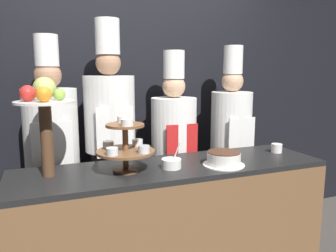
{
  "coord_description": "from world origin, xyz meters",
  "views": [
    {
      "loc": [
        -0.79,
        -1.67,
        1.53
      ],
      "look_at": [
        0.0,
        0.38,
        1.16
      ],
      "focal_mm": 35.0,
      "sensor_mm": 36.0,
      "label": 1
    }
  ],
  "objects_px": {
    "fruit_pedestal": "(44,106)",
    "chef_left": "(52,148)",
    "cup_white": "(277,148)",
    "cake_round": "(224,159)",
    "chef_right": "(231,137)",
    "tiered_stand": "(125,145)",
    "serving_bowl_near": "(171,163)",
    "chef_center_left": "(110,135)",
    "chef_center_right": "(174,145)"
  },
  "relations": [
    {
      "from": "fruit_pedestal",
      "to": "chef_left",
      "type": "xyz_separation_m",
      "value": [
        0.04,
        0.48,
        -0.36
      ]
    },
    {
      "from": "fruit_pedestal",
      "to": "cup_white",
      "type": "bearing_deg",
      "value": -1.31
    },
    {
      "from": "cake_round",
      "to": "chef_right",
      "type": "bearing_deg",
      "value": 55.06
    },
    {
      "from": "tiered_stand",
      "to": "serving_bowl_near",
      "type": "height_order",
      "value": "tiered_stand"
    },
    {
      "from": "fruit_pedestal",
      "to": "chef_center_left",
      "type": "height_order",
      "value": "chef_center_left"
    },
    {
      "from": "tiered_stand",
      "to": "cup_white",
      "type": "height_order",
      "value": "tiered_stand"
    },
    {
      "from": "cup_white",
      "to": "chef_left",
      "type": "distance_m",
      "value": 1.7
    },
    {
      "from": "cake_round",
      "to": "serving_bowl_near",
      "type": "bearing_deg",
      "value": 169.07
    },
    {
      "from": "fruit_pedestal",
      "to": "chef_left",
      "type": "distance_m",
      "value": 0.6
    },
    {
      "from": "chef_left",
      "to": "chef_right",
      "type": "relative_size",
      "value": 1.02
    },
    {
      "from": "fruit_pedestal",
      "to": "serving_bowl_near",
      "type": "relative_size",
      "value": 3.58
    },
    {
      "from": "cake_round",
      "to": "serving_bowl_near",
      "type": "distance_m",
      "value": 0.35
    },
    {
      "from": "fruit_pedestal",
      "to": "chef_left",
      "type": "bearing_deg",
      "value": 85.32
    },
    {
      "from": "chef_center_left",
      "to": "chef_right",
      "type": "xyz_separation_m",
      "value": [
        1.09,
        -0.0,
        -0.1
      ]
    },
    {
      "from": "tiered_stand",
      "to": "chef_center_left",
      "type": "relative_size",
      "value": 0.19
    },
    {
      "from": "cake_round",
      "to": "chef_center_right",
      "type": "height_order",
      "value": "chef_center_right"
    },
    {
      "from": "chef_left",
      "to": "chef_center_left",
      "type": "xyz_separation_m",
      "value": [
        0.43,
        0.0,
        0.07
      ]
    },
    {
      "from": "cup_white",
      "to": "cake_round",
      "type": "bearing_deg",
      "value": -163.81
    },
    {
      "from": "serving_bowl_near",
      "to": "chef_center_left",
      "type": "relative_size",
      "value": 0.09
    },
    {
      "from": "cup_white",
      "to": "chef_center_right",
      "type": "relative_size",
      "value": 0.05
    },
    {
      "from": "chef_right",
      "to": "tiered_stand",
      "type": "bearing_deg",
      "value": -152.65
    },
    {
      "from": "fruit_pedestal",
      "to": "chef_right",
      "type": "xyz_separation_m",
      "value": [
        1.57,
        0.48,
        -0.39
      ]
    },
    {
      "from": "chef_center_right",
      "to": "chef_right",
      "type": "height_order",
      "value": "chef_right"
    },
    {
      "from": "serving_bowl_near",
      "to": "chef_center_right",
      "type": "relative_size",
      "value": 0.1
    },
    {
      "from": "cake_round",
      "to": "chef_center_left",
      "type": "bearing_deg",
      "value": 132.32
    },
    {
      "from": "tiered_stand",
      "to": "serving_bowl_near",
      "type": "bearing_deg",
      "value": -7.39
    },
    {
      "from": "cup_white",
      "to": "chef_center_right",
      "type": "bearing_deg",
      "value": 141.45
    },
    {
      "from": "tiered_stand",
      "to": "chef_right",
      "type": "height_order",
      "value": "chef_right"
    },
    {
      "from": "chef_left",
      "to": "chef_center_left",
      "type": "relative_size",
      "value": 0.93
    },
    {
      "from": "tiered_stand",
      "to": "chef_right",
      "type": "relative_size",
      "value": 0.21
    },
    {
      "from": "serving_bowl_near",
      "to": "chef_right",
      "type": "relative_size",
      "value": 0.09
    },
    {
      "from": "cake_round",
      "to": "chef_left",
      "type": "height_order",
      "value": "chef_left"
    },
    {
      "from": "serving_bowl_near",
      "to": "chef_center_left",
      "type": "distance_m",
      "value": 0.68
    },
    {
      "from": "cup_white",
      "to": "serving_bowl_near",
      "type": "relative_size",
      "value": 0.5
    },
    {
      "from": "tiered_stand",
      "to": "chef_center_left",
      "type": "bearing_deg",
      "value": 88.2
    },
    {
      "from": "tiered_stand",
      "to": "chef_left",
      "type": "height_order",
      "value": "chef_left"
    },
    {
      "from": "chef_left",
      "to": "cup_white",
      "type": "bearing_deg",
      "value": -17.68
    },
    {
      "from": "chef_right",
      "to": "cup_white",
      "type": "bearing_deg",
      "value": -80.14
    },
    {
      "from": "tiered_stand",
      "to": "fruit_pedestal",
      "type": "bearing_deg",
      "value": 167.95
    },
    {
      "from": "fruit_pedestal",
      "to": "cup_white",
      "type": "xyz_separation_m",
      "value": [
        1.66,
        -0.04,
        -0.38
      ]
    },
    {
      "from": "cake_round",
      "to": "cup_white",
      "type": "height_order",
      "value": "cake_round"
    },
    {
      "from": "chef_center_left",
      "to": "cake_round",
      "type": "bearing_deg",
      "value": -47.68
    },
    {
      "from": "chef_left",
      "to": "chef_right",
      "type": "xyz_separation_m",
      "value": [
        1.53,
        0.0,
        -0.02
      ]
    },
    {
      "from": "tiered_stand",
      "to": "cake_round",
      "type": "bearing_deg",
      "value": -9.33
    },
    {
      "from": "cake_round",
      "to": "chef_center_right",
      "type": "xyz_separation_m",
      "value": [
        -0.08,
        0.68,
        -0.04
      ]
    },
    {
      "from": "cup_white",
      "to": "serving_bowl_near",
      "type": "bearing_deg",
      "value": -173.93
    },
    {
      "from": "fruit_pedestal",
      "to": "chef_right",
      "type": "distance_m",
      "value": 1.68
    },
    {
      "from": "cake_round",
      "to": "chef_center_left",
      "type": "relative_size",
      "value": 0.14
    },
    {
      "from": "chef_center_left",
      "to": "chef_center_right",
      "type": "distance_m",
      "value": 0.55
    },
    {
      "from": "cup_white",
      "to": "chef_left",
      "type": "xyz_separation_m",
      "value": [
        -1.62,
        0.52,
        0.02
      ]
    }
  ]
}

